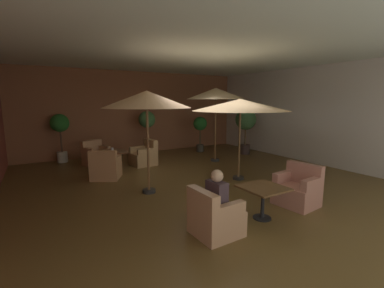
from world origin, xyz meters
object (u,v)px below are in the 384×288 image
object	(u,v)px
armchair_front_left_south	(96,156)
potted_tree_mid_right	(246,122)
armchair_front_left_east	(144,156)
potted_tree_left_corner	(147,125)
armchair_front_right_east	(215,217)
armchair_front_left_north	(106,168)
potted_tree_right_corner	(60,128)
patron_blue_shirt	(217,192)
patio_umbrella_center_beige	(216,94)
patio_umbrella_near_wall	(147,100)
patio_umbrella_tall_red	(240,105)
potted_tree_mid_left	(200,127)
cafe_table_front_left	(115,155)
armchair_front_right_north	(297,190)
cafe_table_front_right	(263,193)
iced_drink_cup	(112,149)

from	to	relation	value
armchair_front_left_south	potted_tree_mid_right	distance (m)	6.05
armchair_front_left_east	potted_tree_left_corner	xyz separation A→B (m)	(0.70, 1.48, 0.95)
armchair_front_left_east	armchair_front_right_east	xyz separation A→B (m)	(-0.73, -5.34, -0.01)
armchair_front_left_north	armchair_front_left_south	bearing A→B (deg)	87.30
potted_tree_mid_right	armchair_front_left_east	bearing A→B (deg)	176.19
potted_tree_right_corner	patron_blue_shirt	bearing A→B (deg)	-76.35
potted_tree_left_corner	potted_tree_right_corner	bearing A→B (deg)	172.07
patio_umbrella_center_beige	armchair_front_right_east	bearing A→B (deg)	-125.28
patio_umbrella_near_wall	potted_tree_mid_right	xyz separation A→B (m)	(5.29, 2.50, -0.91)
armchair_front_left_east	armchair_front_right_east	size ratio (longest dim) A/B	1.08
armchair_front_left_north	patio_umbrella_tall_red	bearing A→B (deg)	-30.83
potted_tree_mid_left	cafe_table_front_left	bearing A→B (deg)	-163.43
armchair_front_left_north	potted_tree_right_corner	bearing A→B (deg)	106.81
potted_tree_mid_right	patio_umbrella_center_beige	bearing A→B (deg)	-165.96
potted_tree_mid_right	patron_blue_shirt	distance (m)	7.18
cafe_table_front_left	potted_tree_left_corner	xyz separation A→B (m)	(1.76, 1.60, 0.80)
armchair_front_left_south	patron_blue_shirt	bearing A→B (deg)	-82.90
armchair_front_left_south	armchair_front_right_north	bearing A→B (deg)	-63.15
armchair_front_left_south	cafe_table_front_right	world-z (taller)	armchair_front_left_south
armchair_front_right_east	patio_umbrella_tall_red	bearing A→B (deg)	43.19
armchair_front_left_north	potted_tree_mid_right	distance (m)	6.07
armchair_front_right_east	patio_umbrella_center_beige	xyz separation A→B (m)	(3.24, 4.58, 2.17)
potted_tree_mid_right	iced_drink_cup	size ratio (longest dim) A/B	17.23
cafe_table_front_left	armchair_front_left_north	bearing A→B (deg)	-117.92
potted_tree_left_corner	potted_tree_mid_right	bearing A→B (deg)	-25.78
armchair_front_left_north	patio_umbrella_center_beige	world-z (taller)	patio_umbrella_center_beige
armchair_front_left_north	patio_umbrella_near_wall	distance (m)	2.69
patio_umbrella_near_wall	cafe_table_front_right	bearing A→B (deg)	-61.71
armchair_front_left_east	cafe_table_front_right	bearing A→B (deg)	-85.42
armchair_front_left_north	potted_tree_right_corner	distance (m)	3.25
patio_umbrella_tall_red	potted_tree_mid_left	bearing A→B (deg)	72.92
armchair_front_left_north	potted_tree_left_corner	size ratio (longest dim) A/B	0.56
patio_umbrella_tall_red	armchair_front_left_south	bearing A→B (deg)	129.52
armchair_front_left_east	patio_umbrella_center_beige	size ratio (longest dim) A/B	0.33
armchair_front_left_south	potted_tree_left_corner	distance (m)	2.45
cafe_table_front_right	potted_tree_left_corner	size ratio (longest dim) A/B	0.43
patio_umbrella_center_beige	patio_umbrella_near_wall	xyz separation A→B (m)	(-3.42, -2.03, -0.22)
patio_umbrella_tall_red	potted_tree_right_corner	distance (m)	6.54
patio_umbrella_tall_red	potted_tree_mid_right	xyz separation A→B (m)	(2.64, 2.73, -0.77)
armchair_front_right_north	patio_umbrella_tall_red	xyz separation A→B (m)	(0.16, 2.14, 1.79)
armchair_front_right_north	potted_tree_right_corner	distance (m)	8.21
armchair_front_right_north	patio_umbrella_center_beige	distance (m)	4.98
cafe_table_front_right	iced_drink_cup	bearing A→B (deg)	106.87
armchair_front_left_south	armchair_front_right_east	world-z (taller)	armchair_front_left_south
cafe_table_front_right	potted_tree_mid_right	size ratio (longest dim) A/B	0.41
armchair_front_left_north	cafe_table_front_right	world-z (taller)	armchair_front_left_north
cafe_table_front_left	potted_tree_mid_right	size ratio (longest dim) A/B	0.42
potted_tree_left_corner	potted_tree_right_corner	size ratio (longest dim) A/B	1.03
iced_drink_cup	cafe_table_front_right	bearing A→B (deg)	-73.13
armchair_front_left_south	potted_tree_left_corner	size ratio (longest dim) A/B	0.53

